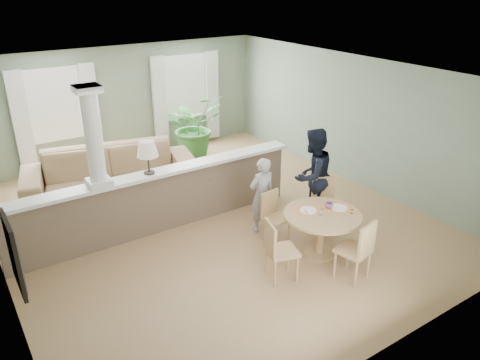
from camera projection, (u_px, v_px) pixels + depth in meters
ground at (211, 220)px, 8.69m from camera, size 8.00×8.00×0.00m
room_shell at (189, 118)px, 8.42m from camera, size 7.02×8.02×2.71m
pony_wall at (155, 194)px, 8.05m from camera, size 5.32×0.38×2.70m
sofa at (111, 174)px, 9.41m from camera, size 3.59×2.05×0.99m
houseplant at (194, 126)px, 11.49m from camera, size 1.55×1.39×1.53m
dining_table at (322, 222)px, 7.39m from camera, size 1.23×1.23×0.84m
chair_far_boy at (274, 214)px, 7.87m from camera, size 0.43×0.43×0.86m
chair_far_man at (324, 201)px, 8.23m from camera, size 0.58×0.58×0.93m
chair_near at (358, 248)px, 6.78m from camera, size 0.52×0.52×0.97m
chair_side at (277, 248)px, 6.81m from camera, size 0.53×0.53×0.95m
child_person at (262, 195)px, 8.08m from camera, size 0.51×0.35×1.36m
man_person at (312, 176)px, 8.35m from camera, size 0.95×0.79×1.76m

